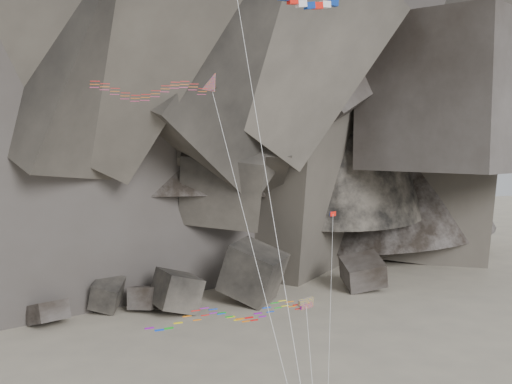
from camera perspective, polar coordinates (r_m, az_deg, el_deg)
name	(u,v)px	position (r m, az deg, el deg)	size (l,w,h in m)	color
headland	(137,9)	(112.31, -10.57, 15.69)	(110.00, 70.00, 84.00)	#514B42
boulder_field	(183,294)	(79.85, -6.54, -9.01)	(65.81, 15.26, 8.24)	#47423F
delta_kite	(146,89)	(44.75, -9.72, 9.01)	(10.67, 15.50, 25.06)	red
banner_kite	(287,2)	(44.99, 2.77, 16.52)	(8.40, 13.29, 30.39)	red
parafoil_kite	(225,314)	(42.87, -2.78, -10.77)	(12.37, 11.26, 9.50)	yellow
pennant_kite	(331,269)	(45.01, 6.70, -6.83)	(7.12, 13.67, 14.93)	red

